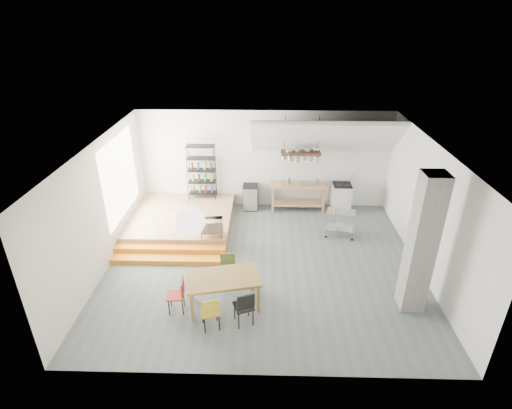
{
  "coord_description": "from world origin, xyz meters",
  "views": [
    {
      "loc": [
        0.05,
        -8.63,
        6.04
      ],
      "look_at": [
        -0.2,
        0.8,
        1.34
      ],
      "focal_mm": 28.0,
      "sensor_mm": 36.0,
      "label": 1
    }
  ],
  "objects_px": {
    "stove": "(341,197)",
    "mini_fridge": "(250,197)",
    "dining_table": "(223,280)",
    "rolling_cart": "(341,220)"
  },
  "relations": [
    {
      "from": "rolling_cart",
      "to": "mini_fridge",
      "type": "xyz_separation_m",
      "value": [
        -2.66,
        1.71,
        -0.1
      ]
    },
    {
      "from": "dining_table",
      "to": "rolling_cart",
      "type": "distance_m",
      "value": 4.36
    },
    {
      "from": "stove",
      "to": "mini_fridge",
      "type": "bearing_deg",
      "value": 179.15
    },
    {
      "from": "stove",
      "to": "mini_fridge",
      "type": "distance_m",
      "value": 2.95
    },
    {
      "from": "mini_fridge",
      "to": "dining_table",
      "type": "bearing_deg",
      "value": -94.94
    },
    {
      "from": "dining_table",
      "to": "mini_fridge",
      "type": "height_order",
      "value": "mini_fridge"
    },
    {
      "from": "dining_table",
      "to": "mini_fridge",
      "type": "bearing_deg",
      "value": 72.6
    },
    {
      "from": "stove",
      "to": "rolling_cart",
      "type": "height_order",
      "value": "stove"
    },
    {
      "from": "dining_table",
      "to": "rolling_cart",
      "type": "bearing_deg",
      "value": 32.59
    },
    {
      "from": "stove",
      "to": "dining_table",
      "type": "height_order",
      "value": "stove"
    }
  ]
}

